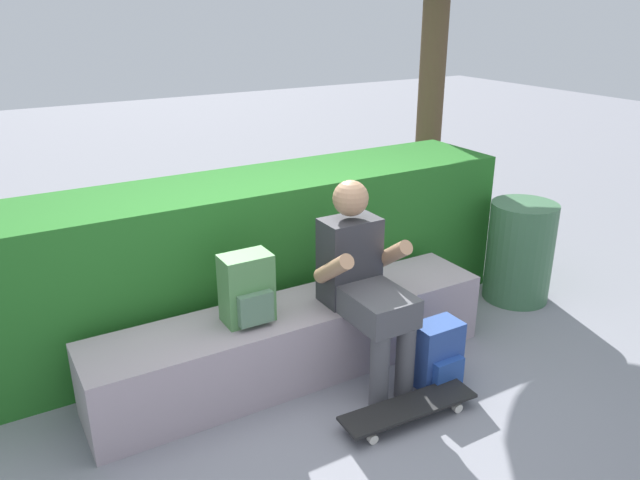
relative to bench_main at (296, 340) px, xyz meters
The scene contains 8 objects.
ground_plane 0.39m from the bench_main, 90.00° to the right, with size 24.00×24.00×0.00m, color gray.
bench_main is the anchor object (origin of this frame).
person_skater 0.58m from the bench_main, 33.52° to the right, with size 0.49×0.62×1.20m.
skateboard_near_person 0.80m from the bench_main, 66.99° to the right, with size 0.81×0.24×0.09m.
backpack_on_bench 0.52m from the bench_main, behind, with size 0.28×0.23×0.40m.
backpack_on_ground 0.85m from the bench_main, 38.60° to the right, with size 0.28×0.23×0.40m.
hedge_row 0.82m from the bench_main, 109.75° to the left, with size 4.35×0.72×1.05m.
trash_bin 1.96m from the bench_main, ahead, with size 0.49×0.49×0.76m.
Camera 1 is at (-1.54, -2.59, 2.16)m, focal length 34.77 mm.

